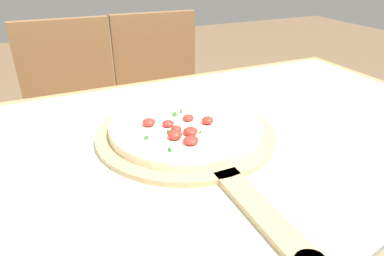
% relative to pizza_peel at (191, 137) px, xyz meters
% --- Properties ---
extents(dining_table, '(1.46, 0.98, 0.77)m').
position_rel_pizza_peel_xyz_m(dining_table, '(-0.00, -0.08, -0.11)').
color(dining_table, '#A87F51').
rests_on(dining_table, ground_plane).
extents(towel_cloth, '(1.38, 0.90, 0.00)m').
position_rel_pizza_peel_xyz_m(towel_cloth, '(-0.00, -0.08, -0.01)').
color(towel_cloth, silver).
rests_on(towel_cloth, dining_table).
extents(pizza_peel, '(0.40, 0.63, 0.01)m').
position_rel_pizza_peel_xyz_m(pizza_peel, '(0.00, 0.00, 0.00)').
color(pizza_peel, tan).
rests_on(pizza_peel, towel_cloth).
extents(pizza, '(0.34, 0.34, 0.04)m').
position_rel_pizza_peel_xyz_m(pizza, '(-0.00, 0.02, 0.02)').
color(pizza, beige).
rests_on(pizza, pizza_peel).
extents(chair_left, '(0.42, 0.42, 0.91)m').
position_rel_pizza_peel_xyz_m(chair_left, '(-0.17, 0.80, -0.26)').
color(chair_left, brown).
rests_on(chair_left, ground_plane).
extents(chair_right, '(0.43, 0.43, 0.91)m').
position_rel_pizza_peel_xyz_m(chair_right, '(0.21, 0.80, -0.26)').
color(chair_right, brown).
rests_on(chair_right, ground_plane).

